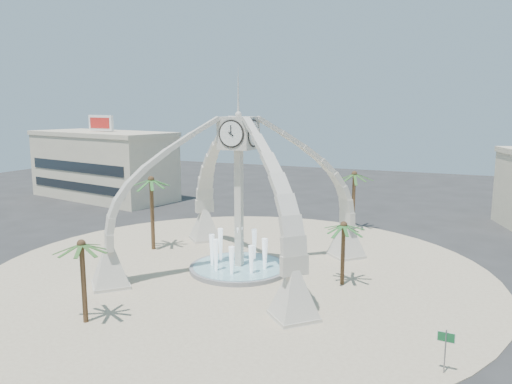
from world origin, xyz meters
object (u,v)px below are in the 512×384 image
at_px(palm_east, 344,226).
at_px(palm_north, 354,175).
at_px(clock_tower, 239,191).
at_px(street_sign, 446,343).
at_px(palm_south, 81,245).
at_px(palm_west, 151,181).
at_px(fountain, 239,267).

distance_m(palm_east, palm_north, 17.46).
xyz_separation_m(clock_tower, street_sign, (16.01, -10.31, -4.83)).
relative_size(palm_east, palm_south, 0.93).
relative_size(palm_east, palm_north, 0.77).
height_order(palm_west, street_sign, palm_west).
bearing_deg(palm_east, clock_tower, -179.78).
xyz_separation_m(palm_east, palm_south, (-12.83, -12.66, 0.39)).
bearing_deg(street_sign, palm_west, 157.90).
xyz_separation_m(fountain, palm_north, (5.41, 17.17, 5.68)).
height_order(fountain, palm_north, palm_north).
distance_m(palm_west, palm_south, 15.96).
distance_m(clock_tower, palm_north, 18.01).
relative_size(fountain, palm_west, 1.10).
height_order(palm_east, street_sign, palm_east).
xyz_separation_m(clock_tower, fountain, (0.00, 0.00, -6.20)).
bearing_deg(palm_north, palm_west, -135.74).
bearing_deg(street_sign, fountain, 151.11).
relative_size(fountain, street_sign, 3.45).
distance_m(palm_east, street_sign, 13.15).
distance_m(palm_north, street_sign, 29.77).
bearing_deg(street_sign, palm_north, 114.99).
bearing_deg(clock_tower, street_sign, -32.78).
xyz_separation_m(fountain, palm_east, (8.40, 0.03, 4.23)).
height_order(palm_west, palm_north, palm_west).
height_order(clock_tower, palm_north, clock_tower).
height_order(palm_east, palm_south, palm_south).
bearing_deg(clock_tower, palm_south, -109.34).
relative_size(palm_east, street_sign, 2.24).
relative_size(palm_west, street_sign, 3.14).
xyz_separation_m(palm_west, palm_north, (15.26, 14.87, -0.49)).
height_order(palm_east, palm_west, palm_west).
xyz_separation_m(clock_tower, palm_east, (8.40, 0.03, -1.98)).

